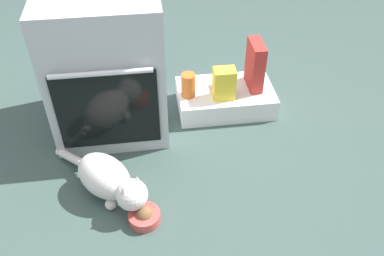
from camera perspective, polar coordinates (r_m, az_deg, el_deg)
The scene contains 8 objects.
ground at distance 2.13m, azimuth -9.42°, elevation -6.92°, with size 8.00×8.00×0.00m, color #384C47.
oven at distance 2.25m, azimuth -11.51°, elevation 8.71°, with size 0.58×0.61×0.78m.
pantry_cabinet at distance 2.49m, azimuth 4.51°, elevation 4.06°, with size 0.55×0.34×0.13m, color white.
food_bowl at distance 1.93m, azimuth -6.48°, elevation -11.77°, with size 0.14×0.14×0.08m.
cat at distance 1.99m, azimuth -11.15°, elevation -6.86°, with size 0.47×0.51×0.21m.
snack_bag at distance 2.34m, azimuth 4.37°, elevation 6.02°, with size 0.12×0.09×0.18m, color yellow.
cereal_box at distance 2.43m, azimuth 8.54°, elevation 8.42°, with size 0.07×0.18×0.28m, color #B72D28.
sauce_jar at distance 2.36m, azimuth -0.50°, elevation 5.82°, with size 0.08×0.08×0.14m, color #D16023.
Camera 1 is at (0.16, -1.43, 1.56)m, focal length 39.40 mm.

